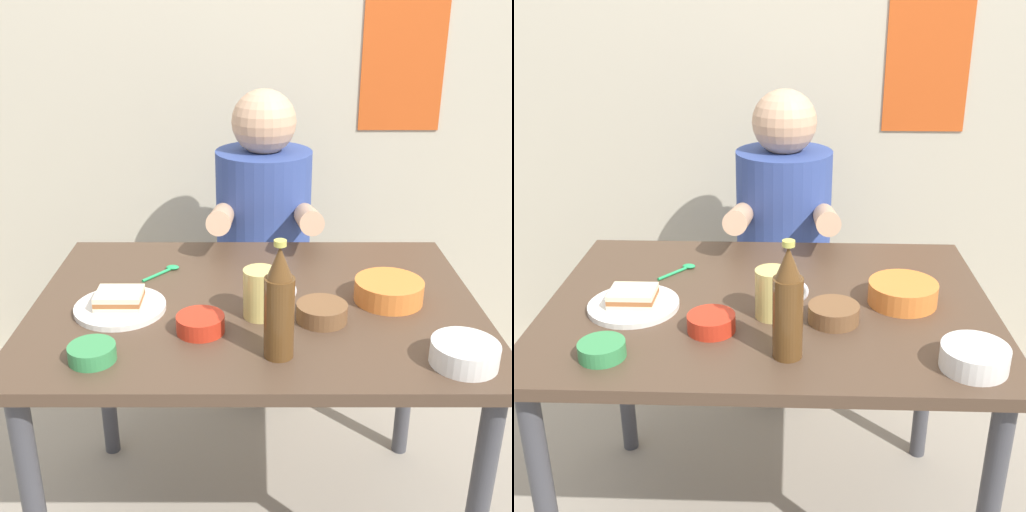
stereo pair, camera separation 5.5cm
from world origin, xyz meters
The scene contains 14 objects.
wall_back centered at (0.00, 1.05, 1.30)m, with size 4.40×0.09×2.60m.
dining_table centered at (0.00, 0.00, 0.65)m, with size 1.10×0.80×0.74m.
stool centered at (0.03, 0.63, 0.35)m, with size 0.34×0.34×0.45m.
person_seated centered at (0.03, 0.62, 0.77)m, with size 0.33×0.56×0.72m.
plate_orange centered at (-0.33, -0.05, 0.75)m, with size 0.22×0.22×0.01m, color silver.
sandwich centered at (-0.33, -0.05, 0.77)m, with size 0.11×0.09×0.04m.
beer_mug centered at (0.01, -0.08, 0.80)m, with size 0.13×0.08×0.12m.
beer_bottle centered at (0.05, -0.26, 0.86)m, with size 0.06×0.06×0.26m.
soup_bowl_orange centered at (0.33, 0.00, 0.77)m, with size 0.17×0.17×0.05m.
condiment_bowl_brown centered at (0.15, -0.10, 0.76)m, with size 0.12×0.12×0.04m.
rice_bowl_white centered at (0.43, -0.29, 0.77)m, with size 0.14×0.14×0.05m.
sauce_bowl_chili centered at (-0.13, -0.16, 0.76)m, with size 0.11×0.11×0.04m.
dip_bowl_green centered at (-0.34, -0.28, 0.76)m, with size 0.10×0.10×0.03m.
spoon centered at (-0.25, 0.18, 0.75)m, with size 0.09×0.10×0.01m.
Camera 2 is at (0.05, -1.43, 1.46)m, focal length 44.90 mm.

